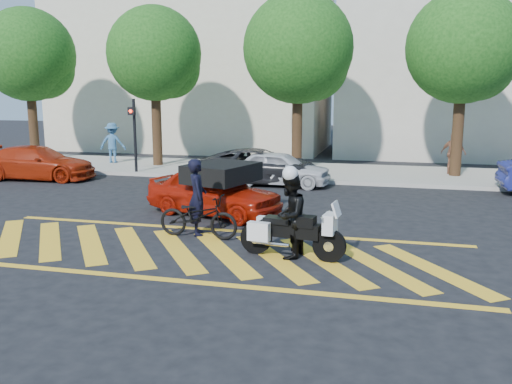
% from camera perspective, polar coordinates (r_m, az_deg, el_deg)
% --- Properties ---
extents(ground, '(90.00, 90.00, 0.00)m').
position_cam_1_polar(ground, '(12.23, -5.63, -6.26)').
color(ground, black).
rests_on(ground, ground).
extents(sidewalk, '(60.00, 5.00, 0.15)m').
position_cam_1_polar(sidewalk, '(23.60, 4.28, 2.17)').
color(sidewalk, '#9E998E').
rests_on(sidewalk, ground).
extents(crosswalk, '(12.33, 4.00, 0.01)m').
position_cam_1_polar(crosswalk, '(12.24, -5.80, -6.23)').
color(crosswalk, yellow).
rests_on(crosswalk, ground).
extents(building_left, '(16.00, 8.00, 10.00)m').
position_cam_1_polar(building_left, '(34.20, -6.52, 13.04)').
color(building_left, beige).
rests_on(building_left, ground).
extents(building_right, '(16.00, 8.00, 11.00)m').
position_cam_1_polar(building_right, '(32.43, 23.71, 13.25)').
color(building_right, beige).
rests_on(building_right, ground).
extents(tree_far_left, '(4.40, 4.40, 7.41)m').
position_cam_1_polar(tree_far_left, '(28.62, -22.56, 12.88)').
color(tree_far_left, black).
rests_on(tree_far_left, ground).
extents(tree_left, '(4.20, 4.20, 7.26)m').
position_cam_1_polar(tree_left, '(25.33, -10.31, 13.78)').
color(tree_left, black).
rests_on(tree_left, ground).
extents(tree_center, '(4.60, 4.60, 7.56)m').
position_cam_1_polar(tree_center, '(23.43, 4.80, 14.42)').
color(tree_center, black).
rests_on(tree_center, ground).
extents(tree_right, '(4.40, 4.40, 7.41)m').
position_cam_1_polar(tree_right, '(23.25, 21.28, 13.66)').
color(tree_right, black).
rests_on(tree_right, ground).
extents(signal_pole, '(0.28, 0.43, 3.20)m').
position_cam_1_polar(signal_pole, '(23.30, -12.72, 6.40)').
color(signal_pole, black).
rests_on(signal_pole, ground).
extents(officer_bike, '(0.70, 0.82, 1.91)m').
position_cam_1_polar(officer_bike, '(13.44, -6.19, -0.53)').
color(officer_bike, black).
rests_on(officer_bike, ground).
extents(bicycle, '(2.06, 0.83, 1.06)m').
position_cam_1_polar(bicycle, '(13.25, -6.11, -2.56)').
color(bicycle, black).
rests_on(bicycle, ground).
extents(police_motorcycle, '(2.35, 0.82, 1.04)m').
position_cam_1_polar(police_motorcycle, '(11.64, 3.63, -4.22)').
color(police_motorcycle, black).
rests_on(police_motorcycle, ground).
extents(officer_moto, '(0.81, 0.98, 1.84)m').
position_cam_1_polar(officer_moto, '(11.55, 3.57, -2.52)').
color(officer_moto, black).
rests_on(officer_moto, ground).
extents(red_convertible, '(4.33, 2.74, 1.38)m').
position_cam_1_polar(red_convertible, '(15.57, -4.45, 0.04)').
color(red_convertible, '#A01607').
rests_on(red_convertible, ground).
extents(parked_left, '(4.80, 2.35, 1.34)m').
position_cam_1_polar(parked_left, '(23.52, -22.02, 2.87)').
color(parked_left, '#A02109').
rests_on(parked_left, ground).
extents(parked_mid_left, '(4.98, 2.58, 1.34)m').
position_cam_1_polar(parked_mid_left, '(20.84, 0.44, 2.73)').
color(parked_mid_left, black).
rests_on(parked_mid_left, ground).
extents(parked_mid_right, '(3.93, 1.71, 1.32)m').
position_cam_1_polar(parked_mid_right, '(20.38, 2.43, 2.51)').
color(parked_mid_right, silver).
rests_on(parked_mid_right, ground).
extents(pedestrian_left, '(1.34, 0.94, 1.89)m').
position_cam_1_polar(pedestrian_left, '(26.63, -14.86, 5.03)').
color(pedestrian_left, '#346390').
rests_on(pedestrian_left, sidewalk).
extents(pedestrian_right, '(1.10, 0.80, 1.73)m').
position_cam_1_polar(pedestrian_right, '(23.60, 20.05, 3.86)').
color(pedestrian_right, '#945D43').
rests_on(pedestrian_right, sidewalk).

